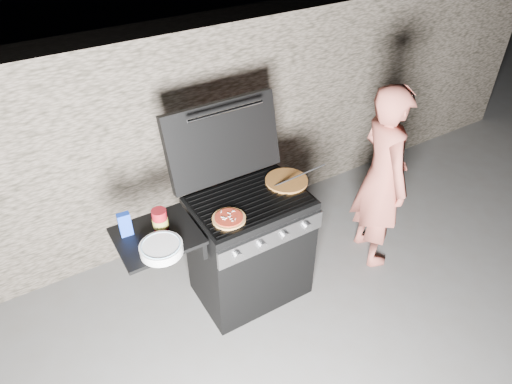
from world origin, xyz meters
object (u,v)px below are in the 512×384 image
gas_grill (220,260)px  person (382,178)px  sauce_jar (160,220)px  pizza_topped (229,218)px

gas_grill → person: size_ratio=0.86×
sauce_jar → person: person is taller
pizza_topped → sauce_jar: sauce_jar is taller
pizza_topped → sauce_jar: (-0.40, 0.15, 0.05)m
gas_grill → person: person is taller
gas_grill → pizza_topped: pizza_topped is taller
sauce_jar → pizza_topped: bearing=-21.1°
pizza_topped → person: size_ratio=0.14×
gas_grill → pizza_topped: (0.03, -0.12, 0.47)m
sauce_jar → person: bearing=-6.5°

